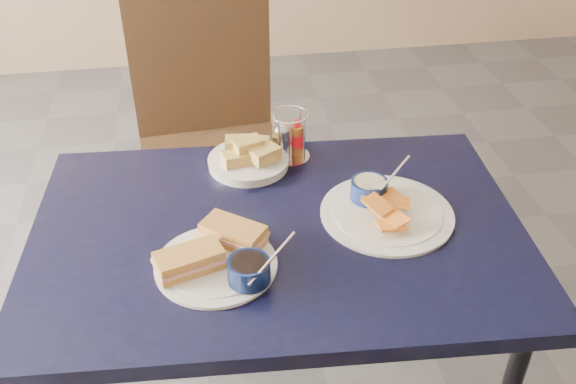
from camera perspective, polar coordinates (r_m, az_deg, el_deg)
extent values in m
plane|color=#49494E|center=(2.19, 2.99, -14.90)|extent=(6.00, 6.00, 0.00)
cube|color=black|center=(1.51, -0.88, -3.77)|extent=(1.19, 0.84, 0.04)
cylinder|color=black|center=(2.00, -16.49, -8.01)|extent=(0.04, 0.04, 0.71)
cylinder|color=black|center=(2.08, 11.57, -5.09)|extent=(0.04, 0.04, 0.71)
cube|color=black|center=(2.22, -6.52, 2.73)|extent=(0.52, 0.50, 0.05)
cylinder|color=black|center=(2.23, -10.76, -5.86)|extent=(0.04, 0.04, 0.47)
cylinder|color=black|center=(2.24, -0.75, -4.89)|extent=(0.04, 0.04, 0.47)
cylinder|color=black|center=(2.52, -10.85, -0.43)|extent=(0.04, 0.04, 0.47)
cylinder|color=black|center=(2.53, -2.03, 0.41)|extent=(0.04, 0.04, 0.47)
cube|color=black|center=(2.27, -7.36, 11.37)|extent=(0.48, 0.09, 0.50)
cylinder|color=white|center=(1.40, -6.41, -6.44)|extent=(0.26, 0.26, 0.01)
cylinder|color=white|center=(1.39, -6.43, -6.27)|extent=(0.22, 0.22, 0.00)
cube|color=#C89248|center=(1.37, -8.77, -6.01)|extent=(0.15, 0.11, 0.04)
cube|color=tan|center=(1.37, -8.75, -6.16)|extent=(0.16, 0.12, 0.01)
cube|color=#C89248|center=(1.43, -4.88, -3.67)|extent=(0.15, 0.14, 0.04)
cube|color=tan|center=(1.43, -4.87, -3.81)|extent=(0.16, 0.15, 0.01)
cylinder|color=#091236|center=(1.33, -3.49, -6.98)|extent=(0.09, 0.09, 0.05)
cylinder|color=black|center=(1.32, -3.51, -6.46)|extent=(0.08, 0.08, 0.01)
cylinder|color=silver|center=(1.29, -1.46, -5.94)|extent=(0.11, 0.07, 0.08)
cylinder|color=white|center=(1.55, 8.78, -1.90)|extent=(0.32, 0.32, 0.01)
cylinder|color=white|center=(1.54, 8.80, -1.74)|extent=(0.26, 0.26, 0.00)
cube|color=orange|center=(1.58, 8.94, -0.59)|extent=(0.08, 0.07, 0.02)
cube|color=orange|center=(1.57, 7.50, -0.44)|extent=(0.08, 0.08, 0.02)
cube|color=orange|center=(1.48, 9.17, -3.13)|extent=(0.07, 0.05, 0.02)
cube|color=orange|center=(1.54, 9.91, -1.16)|extent=(0.06, 0.08, 0.03)
cube|color=orange|center=(1.49, 9.44, -2.36)|extent=(0.07, 0.08, 0.01)
cube|color=orange|center=(1.54, 7.86, -0.57)|extent=(0.08, 0.07, 0.02)
cube|color=orange|center=(1.50, 7.92, -1.40)|extent=(0.07, 0.08, 0.02)
cylinder|color=#091236|center=(1.57, 7.21, 0.22)|extent=(0.09, 0.09, 0.05)
cylinder|color=#C3BA93|center=(1.56, 7.25, 0.70)|extent=(0.08, 0.08, 0.01)
cylinder|color=silver|center=(1.54, 9.13, 1.27)|extent=(0.11, 0.07, 0.08)
cylinder|color=white|center=(1.71, -3.52, 2.60)|extent=(0.21, 0.21, 0.02)
cylinder|color=white|center=(1.70, -3.53, 2.90)|extent=(0.17, 0.17, 0.00)
cube|color=tan|center=(1.67, -4.50, 3.00)|extent=(0.08, 0.06, 0.03)
cube|color=tan|center=(1.72, -3.01, 4.19)|extent=(0.09, 0.07, 0.03)
cube|color=tan|center=(1.66, -2.08, 3.38)|extent=(0.09, 0.08, 0.03)
cube|color=tan|center=(1.70, -4.33, 4.25)|extent=(0.08, 0.06, 0.03)
cube|color=tan|center=(1.68, -3.59, 4.14)|extent=(0.09, 0.07, 0.03)
cylinder|color=silver|center=(1.74, 0.13, 3.20)|extent=(0.11, 0.11, 0.01)
cylinder|color=silver|center=(1.74, 1.06, 5.77)|extent=(0.01, 0.01, 0.13)
cylinder|color=silver|center=(1.73, -1.16, 5.59)|extent=(0.01, 0.01, 0.13)
cylinder|color=silver|center=(1.67, -0.82, 4.46)|extent=(0.01, 0.00, 0.13)
cylinder|color=silver|center=(1.68, 1.47, 4.65)|extent=(0.01, 0.00, 0.13)
torus|color=silver|center=(1.68, 0.14, 6.90)|extent=(0.10, 0.10, 0.00)
cylinder|color=silver|center=(1.72, -0.59, 4.42)|extent=(0.05, 0.05, 0.08)
cone|color=silver|center=(1.69, -0.60, 5.98)|extent=(0.04, 0.04, 0.02)
cylinder|color=brown|center=(1.73, 0.83, 4.63)|extent=(0.03, 0.03, 0.08)
cylinder|color=#A10911|center=(1.73, 0.83, 4.63)|extent=(0.03, 0.03, 0.03)
cylinder|color=#A10911|center=(1.70, 0.85, 6.12)|extent=(0.02, 0.02, 0.02)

